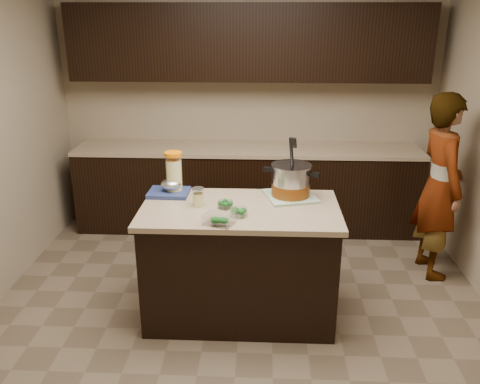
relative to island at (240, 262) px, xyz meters
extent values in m
plane|color=brown|center=(0.00, 0.00, -0.45)|extent=(4.00, 4.00, 0.00)
cube|color=tan|center=(0.00, 2.00, 0.90)|extent=(4.00, 0.04, 2.70)
cube|color=tan|center=(0.00, -2.00, 0.90)|extent=(4.00, 0.04, 2.70)
cube|color=black|center=(0.00, 1.70, -0.02)|extent=(3.60, 0.60, 0.86)
cube|color=tan|center=(0.00, 1.70, 0.43)|extent=(3.60, 0.63, 0.04)
cube|color=black|center=(0.00, 1.82, 1.50)|extent=(3.60, 0.35, 0.75)
cube|color=black|center=(0.00, 0.00, -0.02)|extent=(1.40, 0.75, 0.86)
cube|color=tan|center=(0.00, 0.00, 0.43)|extent=(1.46, 0.81, 0.04)
cube|color=#629264|center=(0.38, 0.23, 0.46)|extent=(0.44, 0.44, 0.02)
cylinder|color=#B7B7BC|center=(0.38, 0.23, 0.58)|extent=(0.37, 0.37, 0.23)
cylinder|color=brown|center=(0.38, 0.23, 0.51)|extent=(0.37, 0.37, 0.09)
cylinder|color=#B7B7BC|center=(0.38, 0.23, 0.70)|extent=(0.39, 0.39, 0.02)
cube|color=black|center=(0.21, 0.28, 0.65)|extent=(0.08, 0.06, 0.03)
cube|color=black|center=(0.55, 0.17, 0.65)|extent=(0.08, 0.06, 0.03)
cylinder|color=black|center=(0.38, 0.19, 0.77)|extent=(0.06, 0.12, 0.28)
cylinder|color=#EDE690|center=(-0.53, 0.27, 0.59)|extent=(0.13, 0.13, 0.28)
cylinder|color=white|center=(-0.53, 0.27, 0.60)|extent=(0.14, 0.14, 0.31)
cylinder|color=orange|center=(-0.53, 0.27, 0.77)|extent=(0.15, 0.15, 0.02)
cylinder|color=#EDE690|center=(-0.31, 0.02, 0.50)|extent=(0.08, 0.08, 0.10)
cylinder|color=white|center=(-0.31, 0.02, 0.51)|extent=(0.09, 0.09, 0.12)
cylinder|color=silver|center=(-0.31, 0.02, 0.58)|extent=(0.09, 0.09, 0.02)
cylinder|color=silver|center=(-0.11, -0.01, 0.47)|extent=(0.14, 0.14, 0.05)
cylinder|color=silver|center=(0.00, -0.17, 0.48)|extent=(0.16, 0.16, 0.06)
cube|color=silver|center=(-0.13, -0.31, 0.48)|extent=(0.23, 0.20, 0.07)
cube|color=navy|center=(-0.57, 0.24, 0.46)|extent=(0.32, 0.26, 0.03)
ellipsoid|color=silver|center=(-0.55, 0.25, 0.52)|extent=(0.16, 0.13, 0.09)
imported|color=gray|center=(1.70, 0.77, 0.37)|extent=(0.45, 0.63, 1.64)
camera|label=1|loc=(0.16, -3.45, 1.83)|focal=38.00mm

